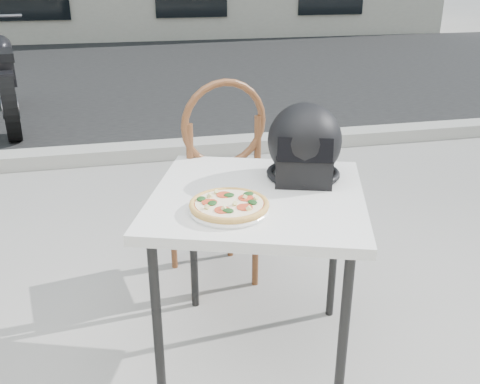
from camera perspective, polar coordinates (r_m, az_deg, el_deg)
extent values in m
cube|color=black|center=(8.62, -12.58, 12.08)|extent=(30.00, 8.00, 0.00)
cube|color=#A8A69D|center=(4.72, -11.42, 4.18)|extent=(30.00, 0.25, 0.12)
cube|color=silver|center=(2.02, 1.91, -0.65)|extent=(1.01, 1.01, 0.04)
cylinder|color=black|center=(1.98, -8.80, -14.01)|extent=(0.05, 0.05, 0.71)
cylinder|color=black|center=(1.93, 10.92, -15.27)|extent=(0.05, 0.05, 0.71)
cylinder|color=black|center=(2.52, -5.01, -5.21)|extent=(0.05, 0.05, 0.71)
cylinder|color=black|center=(2.48, 10.01, -5.96)|extent=(0.05, 0.05, 0.71)
cylinder|color=white|center=(1.86, -1.16, -1.99)|extent=(0.33, 0.33, 0.01)
torus|color=white|center=(1.85, -1.16, -1.84)|extent=(0.34, 0.34, 0.01)
cylinder|color=gold|center=(1.85, -1.16, -1.47)|extent=(0.31, 0.31, 0.01)
torus|color=gold|center=(1.85, -1.16, -1.30)|extent=(0.32, 0.32, 0.02)
cylinder|color=red|center=(1.84, -1.16, -1.28)|extent=(0.28, 0.28, 0.00)
cylinder|color=#FEEAC2|center=(1.84, -1.16, -1.19)|extent=(0.27, 0.27, 0.00)
cylinder|color=#BE3C21|center=(1.87, 0.63, -0.64)|extent=(0.06, 0.06, 0.00)
cylinder|color=#BE3C21|center=(1.90, -1.71, -0.29)|extent=(0.06, 0.06, 0.00)
cylinder|color=#BE3C21|center=(1.84, -3.28, -1.11)|extent=(0.06, 0.06, 0.00)
cylinder|color=#BE3C21|center=(1.78, -1.89, -1.92)|extent=(0.06, 0.06, 0.00)
cylinder|color=#BE3C21|center=(1.80, 0.51, -1.63)|extent=(0.06, 0.06, 0.00)
ellipsoid|color=#163D16|center=(1.89, -1.18, -0.33)|extent=(0.04, 0.04, 0.01)
ellipsoid|color=#163D16|center=(1.83, -2.98, -1.19)|extent=(0.05, 0.05, 0.01)
ellipsoid|color=#163D16|center=(1.84, 1.34, -1.09)|extent=(0.04, 0.04, 0.01)
ellipsoid|color=#163D16|center=(1.77, -1.28, -2.00)|extent=(0.05, 0.05, 0.01)
ellipsoid|color=#163D16|center=(1.90, 0.89, -0.20)|extent=(0.05, 0.04, 0.01)
ellipsoid|color=#163D16|center=(1.87, -4.17, -0.73)|extent=(0.05, 0.05, 0.01)
cylinder|color=#DBD986|center=(1.82, -0.56, -1.25)|extent=(0.02, 0.02, 0.02)
cylinder|color=#DBD986|center=(1.88, -3.28, -0.39)|extent=(0.02, 0.02, 0.02)
cylinder|color=#DBD986|center=(1.87, 0.54, -0.55)|extent=(0.03, 0.03, 0.02)
cylinder|color=#DBD986|center=(1.92, -2.54, 0.03)|extent=(0.02, 0.02, 0.02)
cylinder|color=#DBD986|center=(1.78, 0.94, -1.76)|extent=(0.02, 0.02, 0.02)
cylinder|color=#DBD986|center=(1.80, -3.56, -1.59)|extent=(0.03, 0.03, 0.02)
cylinder|color=#DBD986|center=(1.86, 1.74, -0.61)|extent=(0.02, 0.02, 0.02)
cylinder|color=#DBD986|center=(1.78, -1.73, -1.78)|extent=(0.02, 0.02, 0.02)
ellipsoid|color=black|center=(2.13, 6.90, 5.44)|extent=(0.38, 0.39, 0.30)
cube|color=black|center=(2.08, 6.82, 2.25)|extent=(0.24, 0.17, 0.12)
torus|color=black|center=(2.18, 6.74, 2.03)|extent=(0.38, 0.38, 0.03)
cube|color=black|center=(2.01, 6.97, 4.46)|extent=(0.21, 0.10, 0.09)
cube|color=brown|center=(2.71, -2.99, -0.36)|extent=(0.49, 0.49, 0.04)
cylinder|color=brown|center=(3.00, -1.07, -2.91)|extent=(0.04, 0.04, 0.46)
cylinder|color=brown|center=(2.91, -7.16, -4.04)|extent=(0.04, 0.04, 0.46)
cylinder|color=brown|center=(2.73, 1.65, -5.70)|extent=(0.04, 0.04, 0.46)
cylinder|color=brown|center=(2.62, -5.00, -7.08)|extent=(0.04, 0.04, 0.46)
cylinder|color=brown|center=(2.54, 1.87, 3.34)|extent=(0.04, 0.04, 0.44)
cylinder|color=brown|center=(2.42, -5.28, 2.26)|extent=(0.04, 0.04, 0.44)
torus|color=brown|center=(2.41, -1.68, 7.24)|extent=(0.41, 0.11, 0.41)
cylinder|color=black|center=(6.98, -23.75, 10.93)|extent=(0.24, 0.65, 0.64)
cylinder|color=slate|center=(6.98, -23.75, 10.93)|extent=(0.19, 0.24, 0.21)
cylinder|color=black|center=(5.51, -23.30, 8.27)|extent=(0.24, 0.65, 0.64)
cylinder|color=slate|center=(5.51, -23.30, 8.27)|extent=(0.19, 0.24, 0.21)
cube|color=black|center=(6.20, -23.94, 12.14)|extent=(0.40, 1.13, 0.23)
ellipsoid|color=black|center=(6.33, -24.25, 13.96)|extent=(0.32, 0.48, 0.24)
cube|color=black|center=(5.86, -24.11, 13.19)|extent=(0.31, 0.56, 0.09)
cylinder|color=slate|center=(6.84, -24.19, 13.58)|extent=(0.11, 0.35, 0.76)
cube|color=black|center=(5.48, -23.80, 11.32)|extent=(0.19, 0.26, 0.05)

